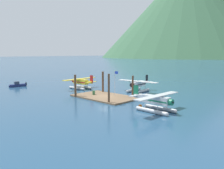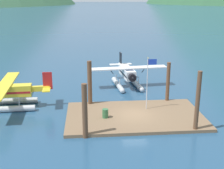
# 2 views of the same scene
# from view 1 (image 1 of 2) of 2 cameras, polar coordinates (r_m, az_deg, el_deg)

# --- Properties ---
(ground_plane) EXTENTS (1200.00, 1200.00, 0.00)m
(ground_plane) POSITION_cam_1_polar(r_m,az_deg,el_deg) (48.44, -1.78, -3.26)
(ground_plane) COLOR navy
(dock_platform) EXTENTS (13.52, 8.17, 0.30)m
(dock_platform) POSITION_cam_1_polar(r_m,az_deg,el_deg) (48.41, -1.78, -3.09)
(dock_platform) COLOR brown
(dock_platform) RESTS_ON ground
(piling_near_left) EXTENTS (0.46, 0.46, 4.81)m
(piling_near_left) POSITION_cam_1_polar(r_m,az_deg,el_deg) (49.13, -9.15, -0.35)
(piling_near_left) COLOR brown
(piling_near_left) RESTS_ON ground
(piling_near_right) EXTENTS (0.38, 0.38, 5.60)m
(piling_near_right) POSITION_cam_1_polar(r_m,az_deg,el_deg) (41.96, -0.80, -1.11)
(piling_near_right) COLOR brown
(piling_near_right) RESTS_ON ground
(piling_far_left) EXTENTS (0.48, 0.48, 5.06)m
(piling_far_left) POSITION_cam_1_polar(r_m,az_deg,el_deg) (53.62, -2.30, 0.56)
(piling_far_left) COLOR brown
(piling_far_left) RESTS_ON ground
(piling_far_right) EXTENTS (0.40, 0.40, 4.68)m
(piling_far_right) POSITION_cam_1_polar(r_m,az_deg,el_deg) (48.03, 5.19, -0.56)
(piling_far_right) COLOR brown
(piling_far_right) RESTS_ON ground
(flagpole) EXTENTS (0.95, 0.10, 5.46)m
(flagpole) POSITION_cam_1_polar(r_m,az_deg,el_deg) (47.80, 0.82, 1.12)
(flagpole) COLOR silver
(flagpole) RESTS_ON dock_platform
(fuel_drum) EXTENTS (0.62, 0.62, 0.88)m
(fuel_drum) POSITION_cam_1_polar(r_m,az_deg,el_deg) (50.09, -4.59, -2.05)
(fuel_drum) COLOR #33663D
(fuel_drum) RESTS_ON dock_platform
(mooring_buoy) EXTENTS (0.68, 0.68, 0.68)m
(mooring_buoy) POSITION_cam_1_polar(r_m,az_deg,el_deg) (39.28, 7.06, -5.44)
(mooring_buoy) COLOR orange
(mooring_buoy) RESTS_ON ground
(mountain_ridge_west_peak) EXTENTS (359.21, 359.21, 194.76)m
(mountain_ridge_west_peak) POSITION_cam_1_polar(r_m,az_deg,el_deg) (531.38, 18.09, 17.01)
(mountain_ridge_west_peak) COLOR #386042
(mountain_ridge_west_peak) RESTS_ON ground
(seaplane_silver_stbd_aft) EXTENTS (7.98, 10.43, 3.84)m
(seaplane_silver_stbd_aft) POSITION_cam_1_polar(r_m,az_deg,el_deg) (37.30, 10.95, -4.30)
(seaplane_silver_stbd_aft) COLOR #B7BABF
(seaplane_silver_stbd_aft) RESTS_ON ground
(seaplane_white_bow_centre) EXTENTS (10.49, 7.96, 3.84)m
(seaplane_white_bow_centre) POSITION_cam_1_polar(r_m,az_deg,el_deg) (55.57, 6.53, -0.22)
(seaplane_white_bow_centre) COLOR #B7BABF
(seaplane_white_bow_centre) RESTS_ON ground
(seaplane_yellow_port_fwd) EXTENTS (7.98, 10.46, 3.84)m
(seaplane_yellow_port_fwd) POSITION_cam_1_polar(r_m,az_deg,el_deg) (60.40, -7.89, 0.40)
(seaplane_yellow_port_fwd) COLOR #B7BABF
(seaplane_yellow_port_fwd) RESTS_ON ground
(boat_navy_open_sw) EXTENTS (2.05, 4.87, 1.50)m
(boat_navy_open_sw) POSITION_cam_1_polar(r_m,az_deg,el_deg) (69.13, -22.57, -0.10)
(boat_navy_open_sw) COLOR navy
(boat_navy_open_sw) RESTS_ON ground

